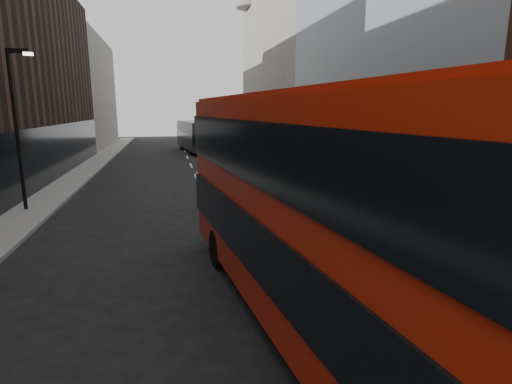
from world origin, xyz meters
TOP-DOWN VIEW (x-y plane):
  - sidewalk_right at (7.50, 25.00)m, footprint 3.00×80.00m
  - sidewalk_left at (-8.00, 25.00)m, footprint 2.00×80.00m
  - building_modern_block at (11.47, 21.00)m, footprint 5.03×22.00m
  - building_victorian at (11.38, 44.00)m, footprint 6.50×24.00m
  - building_left_mid at (-11.50, 30.00)m, footprint 5.00×24.00m
  - building_left_far at (-11.50, 52.00)m, footprint 5.00×20.00m
  - street_lamp at (-8.22, 18.00)m, footprint 1.06×0.22m
  - red_bus at (1.12, 6.00)m, footprint 4.17×12.43m
  - grey_bus at (1.11, 43.26)m, footprint 3.60×10.34m
  - car_a at (3.45, 12.00)m, footprint 2.33×4.80m
  - car_b at (2.92, 18.00)m, footprint 1.84×4.66m
  - car_c at (2.58, 31.90)m, footprint 2.15×4.95m

SIDE VIEW (x-z plane):
  - sidewalk_right at x=7.50m, z-range 0.00..0.15m
  - sidewalk_left at x=-8.00m, z-range 0.00..0.15m
  - car_c at x=2.58m, z-range 0.00..1.42m
  - car_b at x=2.92m, z-range 0.00..1.51m
  - car_a at x=3.45m, z-range 0.00..1.58m
  - grey_bus at x=1.11m, z-range 0.12..3.40m
  - red_bus at x=1.12m, z-range 0.27..5.21m
  - street_lamp at x=-8.22m, z-range 0.68..7.68m
  - building_left_far at x=-11.50m, z-range 0.00..13.00m
  - building_left_mid at x=-11.50m, z-range 0.00..14.00m
  - building_victorian at x=11.38m, z-range -0.84..20.16m
  - building_modern_block at x=11.47m, z-range -0.10..19.90m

